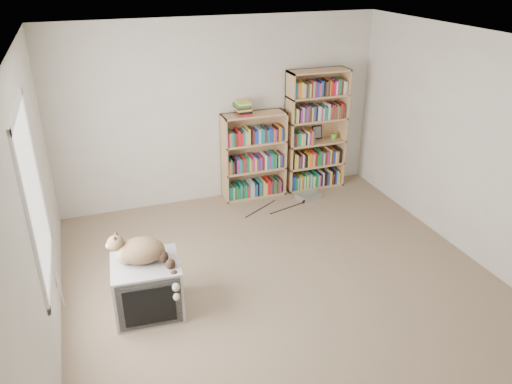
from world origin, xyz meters
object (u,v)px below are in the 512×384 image
object	(u,v)px
cat	(146,256)
bookcase_tall	(315,133)
crt_tv	(147,287)
bookcase_short	(253,159)
dvd_player	(309,196)

from	to	relation	value
cat	bookcase_tall	world-z (taller)	bookcase_tall
crt_tv	bookcase_short	world-z (taller)	bookcase_short
bookcase_tall	bookcase_short	size ratio (longest dim) A/B	1.43
cat	bookcase_short	size ratio (longest dim) A/B	0.52
crt_tv	cat	bearing A→B (deg)	-55.79
cat	bookcase_tall	xyz separation A→B (m)	(2.79, 2.16, 0.19)
cat	dvd_player	xyz separation A→B (m)	(2.54, 1.78, -0.61)
bookcase_tall	dvd_player	xyz separation A→B (m)	(-0.25, -0.38, -0.80)
crt_tv	bookcase_short	bearing A→B (deg)	53.48
bookcase_short	dvd_player	size ratio (longest dim) A/B	3.72
crt_tv	dvd_player	distance (m)	3.11
crt_tv	dvd_player	size ratio (longest dim) A/B	2.05
bookcase_short	dvd_player	bearing A→B (deg)	-28.58
crt_tv	cat	xyz separation A→B (m)	(0.01, -0.02, 0.37)
cat	dvd_player	bearing A→B (deg)	46.83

